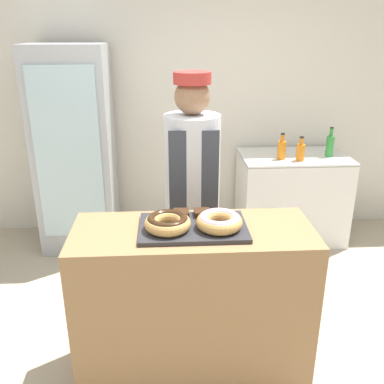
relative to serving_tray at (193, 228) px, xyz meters
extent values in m
plane|color=#B7A88E|center=(0.00, 0.00, -0.97)|extent=(14.00, 14.00, 0.00)
cube|color=silver|center=(0.00, 2.13, 0.38)|extent=(8.00, 0.06, 2.70)
cube|color=#997047|center=(0.00, 0.00, -0.49)|extent=(1.32, 0.53, 0.96)
cube|color=#2D2D33|center=(0.00, 0.00, 0.00)|extent=(0.58, 0.37, 0.02)
torus|color=tan|center=(-0.14, -0.04, 0.05)|extent=(0.25, 0.25, 0.07)
torus|color=#331E0F|center=(-0.14, -0.04, 0.07)|extent=(0.22, 0.22, 0.04)
torus|color=tan|center=(0.14, -0.04, 0.05)|extent=(0.25, 0.25, 0.07)
torus|color=#EFADC6|center=(0.14, -0.04, 0.07)|extent=(0.22, 0.22, 0.04)
cube|color=#382111|center=(-0.06, 0.13, 0.03)|extent=(0.09, 0.09, 0.03)
cube|color=#382111|center=(0.06, 0.13, 0.03)|extent=(0.09, 0.09, 0.03)
cylinder|color=#4C4C51|center=(0.03, 0.63, -0.56)|extent=(0.27, 0.27, 0.84)
cylinder|color=silver|center=(0.03, 0.63, 0.18)|extent=(0.37, 0.37, 0.63)
cube|color=#383D47|center=(0.03, 0.46, -0.23)|extent=(0.31, 0.02, 1.32)
sphere|color=#936B4C|center=(0.03, 0.63, 0.61)|extent=(0.23, 0.23, 0.23)
cylinder|color=#B2332D|center=(0.03, 0.63, 0.72)|extent=(0.24, 0.24, 0.07)
cube|color=#ADB2B7|center=(-0.97, 1.75, -0.04)|extent=(0.68, 0.57, 1.86)
cube|color=silver|center=(-0.97, 1.46, -0.01)|extent=(0.55, 0.02, 1.49)
cube|color=white|center=(1.08, 1.75, -0.55)|extent=(1.00, 0.63, 0.85)
cube|color=gray|center=(1.08, 1.75, -0.14)|extent=(1.00, 0.63, 0.01)
cylinder|color=orange|center=(1.08, 1.59, -0.05)|extent=(0.08, 0.08, 0.15)
cylinder|color=orange|center=(1.08, 1.59, 0.06)|extent=(0.03, 0.03, 0.06)
cylinder|color=black|center=(1.08, 1.59, 0.09)|extent=(0.04, 0.04, 0.01)
cylinder|color=#2D8C38|center=(1.39, 1.70, -0.03)|extent=(0.07, 0.07, 0.19)
cylinder|color=#2D8C38|center=(1.39, 1.70, 0.11)|extent=(0.03, 0.03, 0.07)
cylinder|color=black|center=(1.39, 1.70, 0.15)|extent=(0.04, 0.04, 0.01)
cylinder|color=orange|center=(0.92, 1.65, -0.04)|extent=(0.08, 0.08, 0.17)
cylinder|color=orange|center=(0.92, 1.65, 0.07)|extent=(0.03, 0.03, 0.06)
cylinder|color=black|center=(0.92, 1.65, 0.11)|extent=(0.04, 0.04, 0.01)
camera|label=1|loc=(-0.13, -2.08, 1.01)|focal=40.00mm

